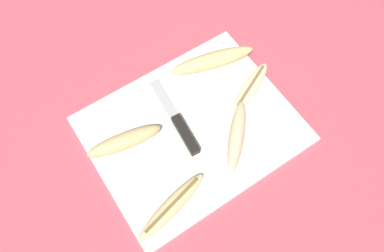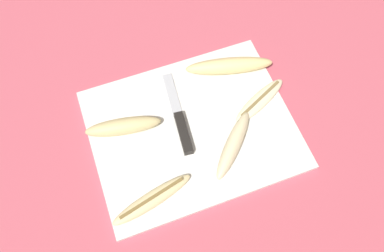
{
  "view_description": "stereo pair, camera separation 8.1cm",
  "coord_description": "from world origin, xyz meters",
  "px_view_note": "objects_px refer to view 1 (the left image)",
  "views": [
    {
      "loc": [
        -0.19,
        -0.29,
        0.76
      ],
      "look_at": [
        0.0,
        0.0,
        0.02
      ],
      "focal_mm": 35.0,
      "sensor_mm": 36.0,
      "label": 1
    },
    {
      "loc": [
        -0.12,
        -0.33,
        0.76
      ],
      "look_at": [
        0.0,
        0.0,
        0.02
      ],
      "focal_mm": 35.0,
      "sensor_mm": 36.0,
      "label": 2
    }
  ],
  "objects_px": {
    "banana_bright_far": "(250,88)",
    "banana_ripe_center": "(172,206)",
    "banana_spotted_left": "(124,141)",
    "banana_golden_short": "(213,60)",
    "banana_cream_curved": "(237,135)",
    "knife": "(182,128)"
  },
  "relations": [
    {
      "from": "knife",
      "to": "banana_bright_far",
      "type": "distance_m",
      "value": 0.19
    },
    {
      "from": "banana_cream_curved",
      "to": "banana_ripe_center",
      "type": "relative_size",
      "value": 0.78
    },
    {
      "from": "banana_bright_far",
      "to": "banana_ripe_center",
      "type": "bearing_deg",
      "value": -155.94
    },
    {
      "from": "banana_bright_far",
      "to": "banana_spotted_left",
      "type": "bearing_deg",
      "value": 172.61
    },
    {
      "from": "knife",
      "to": "banana_spotted_left",
      "type": "height_order",
      "value": "banana_spotted_left"
    },
    {
      "from": "banana_ripe_center",
      "to": "banana_spotted_left",
      "type": "distance_m",
      "value": 0.17
    },
    {
      "from": "banana_ripe_center",
      "to": "banana_bright_far",
      "type": "relative_size",
      "value": 1.17
    },
    {
      "from": "banana_bright_far",
      "to": "banana_golden_short",
      "type": "xyz_separation_m",
      "value": [
        -0.03,
        0.1,
        0.01
      ]
    },
    {
      "from": "banana_cream_curved",
      "to": "banana_bright_far",
      "type": "distance_m",
      "value": 0.13
    },
    {
      "from": "banana_cream_curved",
      "to": "banana_bright_far",
      "type": "height_order",
      "value": "banana_cream_curved"
    },
    {
      "from": "knife",
      "to": "banana_bright_far",
      "type": "bearing_deg",
      "value": 4.65
    },
    {
      "from": "banana_ripe_center",
      "to": "banana_golden_short",
      "type": "distance_m",
      "value": 0.35
    },
    {
      "from": "banana_bright_far",
      "to": "banana_spotted_left",
      "type": "distance_m",
      "value": 0.31
    },
    {
      "from": "banana_bright_far",
      "to": "banana_golden_short",
      "type": "relative_size",
      "value": 0.75
    },
    {
      "from": "banana_cream_curved",
      "to": "banana_bright_far",
      "type": "relative_size",
      "value": 0.91
    },
    {
      "from": "knife",
      "to": "banana_golden_short",
      "type": "xyz_separation_m",
      "value": [
        0.15,
        0.1,
        0.01
      ]
    },
    {
      "from": "banana_cream_curved",
      "to": "banana_golden_short",
      "type": "height_order",
      "value": "banana_golden_short"
    },
    {
      "from": "banana_ripe_center",
      "to": "banana_spotted_left",
      "type": "bearing_deg",
      "value": 93.49
    },
    {
      "from": "banana_golden_short",
      "to": "banana_spotted_left",
      "type": "bearing_deg",
      "value": -166.69
    },
    {
      "from": "banana_spotted_left",
      "to": "banana_bright_far",
      "type": "bearing_deg",
      "value": -7.39
    },
    {
      "from": "banana_ripe_center",
      "to": "banana_golden_short",
      "type": "height_order",
      "value": "banana_golden_short"
    },
    {
      "from": "banana_ripe_center",
      "to": "banana_bright_far",
      "type": "bearing_deg",
      "value": 24.06
    }
  ]
}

